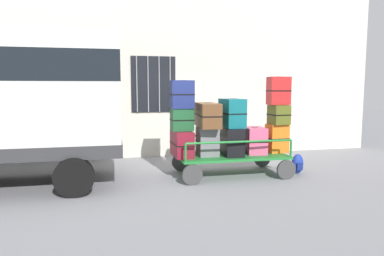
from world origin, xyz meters
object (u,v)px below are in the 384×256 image
object	(u,v)px
suitcase_midleft_bottom	(207,141)
suitcase_center_middle	(232,113)
suitcase_midright_bottom	(255,140)
suitcase_left_bottom	(182,143)
suitcase_right_top	(278,91)
suitcase_midleft_middle	(207,115)
backpack	(298,164)
suitcase_left_middle	(182,120)
suitcase_left_top	(182,94)
luggage_cart	(231,158)
suitcase_right_bottom	(277,138)
suitcase_right_middle	(279,115)
suitcase_center_bottom	(231,141)

from	to	relation	value
suitcase_midleft_bottom	suitcase_center_middle	bearing A→B (deg)	-1.38
suitcase_center_middle	suitcase_midright_bottom	distance (m)	0.82
suitcase_left_bottom	suitcase_right_top	size ratio (longest dim) A/B	1.31
suitcase_midleft_middle	backpack	bearing A→B (deg)	-5.24
suitcase_midright_bottom	suitcase_left_middle	bearing A→B (deg)	179.52
backpack	suitcase_left_top	bearing A→B (deg)	174.71
suitcase_left_middle	suitcase_left_top	bearing A→B (deg)	90.00
suitcase_midright_bottom	luggage_cart	bearing A→B (deg)	-179.65
suitcase_midleft_middle	suitcase_left_bottom	bearing A→B (deg)	174.29
suitcase_left_middle	suitcase_right_bottom	bearing A→B (deg)	0.32
suitcase_center_middle	suitcase_left_bottom	bearing A→B (deg)	176.32
suitcase_left_bottom	suitcase_right_top	distance (m)	2.45
suitcase_midright_bottom	suitcase_right_middle	size ratio (longest dim) A/B	1.45
suitcase_left_middle	suitcase_right_bottom	xyz separation A→B (m)	(2.18, 0.01, -0.46)
suitcase_left_top	backpack	xyz separation A→B (m)	(2.58, -0.24, -1.55)
suitcase_midleft_middle	suitcase_right_top	size ratio (longest dim) A/B	1.70
suitcase_right_middle	backpack	world-z (taller)	suitcase_right_middle
suitcase_midleft_bottom	suitcase_center_middle	distance (m)	0.81
suitcase_left_top	suitcase_right_middle	bearing A→B (deg)	-1.67
suitcase_center_middle	suitcase_right_bottom	distance (m)	1.24
suitcase_left_bottom	suitcase_right_bottom	bearing A→B (deg)	-0.11
suitcase_left_top	suitcase_midright_bottom	distance (m)	1.93
suitcase_left_bottom	suitcase_left_middle	distance (m)	0.51
suitcase_left_middle	backpack	world-z (taller)	suitcase_left_middle
suitcase_right_top	suitcase_midleft_middle	bearing A→B (deg)	-178.64
suitcase_left_middle	suitcase_center_middle	world-z (taller)	suitcase_center_middle
suitcase_left_top	suitcase_right_bottom	size ratio (longest dim) A/B	0.92
suitcase_left_bottom	suitcase_right_bottom	xyz separation A→B (m)	(2.18, -0.00, 0.05)
suitcase_left_middle	suitcase_midleft_bottom	size ratio (longest dim) A/B	0.75
suitcase_center_bottom	suitcase_right_top	world-z (taller)	suitcase_right_top
luggage_cart	backpack	world-z (taller)	luggage_cart
suitcase_left_middle	suitcase_left_top	size ratio (longest dim) A/B	0.80
luggage_cart	suitcase_right_bottom	xyz separation A→B (m)	(1.09, 0.03, 0.39)
luggage_cart	suitcase_right_middle	xyz separation A→B (m)	(1.09, -0.03, 0.93)
suitcase_left_top	backpack	size ratio (longest dim) A/B	1.34
suitcase_left_bottom	suitcase_midright_bottom	distance (m)	1.64
suitcase_left_middle	backpack	distance (m)	2.79
suitcase_center_bottom	suitcase_right_top	bearing A→B (deg)	0.42
suitcase_left_top	suitcase_midleft_bottom	bearing A→B (deg)	-5.72
suitcase_center_bottom	suitcase_left_bottom	bearing A→B (deg)	178.75
suitcase_midleft_middle	suitcase_center_middle	bearing A→B (deg)	-1.64
suitcase_right_top	backpack	distance (m)	1.69
luggage_cart	suitcase_left_bottom	world-z (taller)	suitcase_left_bottom
suitcase_left_bottom	suitcase_center_middle	size ratio (longest dim) A/B	1.26
suitcase_midleft_middle	suitcase_right_bottom	size ratio (longest dim) A/B	1.64
suitcase_midright_bottom	suitcase_right_bottom	xyz separation A→B (m)	(0.55, 0.03, 0.03)
suitcase_right_bottom	luggage_cart	bearing A→B (deg)	-178.46
luggage_cart	suitcase_center_bottom	xyz separation A→B (m)	(0.00, 0.01, 0.37)
suitcase_right_top	backpack	size ratio (longest dim) A/B	1.41
suitcase_right_bottom	suitcase_right_top	xyz separation A→B (m)	(0.00, -0.01, 1.06)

